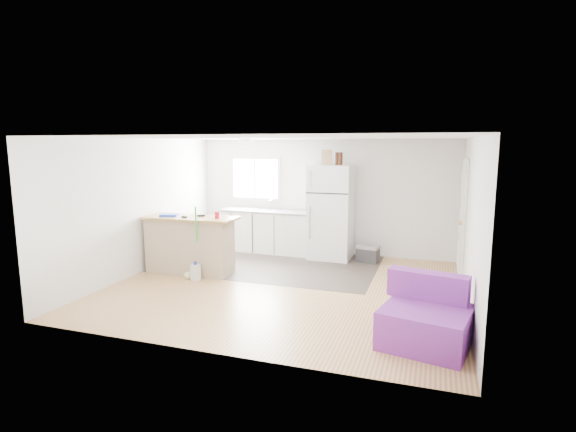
% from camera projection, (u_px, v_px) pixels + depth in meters
% --- Properties ---
extents(room, '(5.51, 5.01, 2.41)m').
position_uv_depth(room, '(286.00, 214.00, 7.14)').
color(room, '#A46D44').
rests_on(room, ground).
extents(vinyl_zone, '(4.05, 2.50, 0.00)m').
position_uv_depth(vinyl_zone, '(271.00, 264.00, 8.73)').
color(vinyl_zone, '#322A25').
rests_on(vinyl_zone, floor).
extents(window, '(1.18, 0.06, 0.98)m').
position_uv_depth(window, '(255.00, 179.00, 9.90)').
color(window, white).
rests_on(window, back_wall).
extents(interior_door, '(0.11, 0.92, 2.10)m').
position_uv_depth(interior_door, '(463.00, 219.00, 7.77)').
color(interior_door, white).
rests_on(interior_door, right_wall).
extents(ceiling_fixture, '(0.30, 0.30, 0.07)m').
position_uv_depth(ceiling_fixture, '(246.00, 141.00, 8.46)').
color(ceiling_fixture, white).
rests_on(ceiling_fixture, ceiling).
extents(kitchen_cabinets, '(2.05, 0.70, 1.18)m').
position_uv_depth(kitchen_cabinets, '(268.00, 230.00, 9.66)').
color(kitchen_cabinets, white).
rests_on(kitchen_cabinets, floor).
extents(peninsula, '(1.68, 0.68, 1.03)m').
position_uv_depth(peninsula, '(190.00, 244.00, 8.06)').
color(peninsula, tan).
rests_on(peninsula, floor).
extents(refrigerator, '(0.84, 0.80, 1.89)m').
position_uv_depth(refrigerator, '(331.00, 212.00, 9.06)').
color(refrigerator, white).
rests_on(refrigerator, floor).
extents(cooler, '(0.48, 0.37, 0.33)m').
position_uv_depth(cooler, '(368.00, 254.00, 8.84)').
color(cooler, '#2D2D2F').
rests_on(cooler, floor).
extents(purple_seat, '(1.11, 1.08, 0.78)m').
position_uv_depth(purple_seat, '(426.00, 320.00, 5.21)').
color(purple_seat, purple).
rests_on(purple_seat, floor).
extents(cleaner_jug, '(0.15, 0.12, 0.32)m').
position_uv_depth(cleaner_jug, '(196.00, 272.00, 7.66)').
color(cleaner_jug, silver).
rests_on(cleaner_jug, floor).
extents(mop, '(0.29, 0.35, 1.29)m').
position_uv_depth(mop, '(191.00, 266.00, 7.72)').
color(mop, green).
rests_on(mop, floor).
extents(red_cup, '(0.09, 0.09, 0.12)m').
position_uv_depth(red_cup, '(217.00, 215.00, 7.78)').
color(red_cup, red).
rests_on(red_cup, peninsula).
extents(blue_tray, '(0.36, 0.31, 0.04)m').
position_uv_depth(blue_tray, '(169.00, 215.00, 8.05)').
color(blue_tray, '#1536CC').
rests_on(blue_tray, peninsula).
extents(tool_a, '(0.15, 0.09, 0.03)m').
position_uv_depth(tool_a, '(201.00, 216.00, 8.01)').
color(tool_a, black).
rests_on(tool_a, peninsula).
extents(tool_b, '(0.10, 0.04, 0.03)m').
position_uv_depth(tool_b, '(185.00, 217.00, 7.88)').
color(tool_b, black).
rests_on(tool_b, peninsula).
extents(cardboard_box, '(0.22, 0.14, 0.30)m').
position_uv_depth(cardboard_box, '(327.00, 157.00, 8.87)').
color(cardboard_box, tan).
rests_on(cardboard_box, refrigerator).
extents(bottle_left, '(0.08, 0.08, 0.25)m').
position_uv_depth(bottle_left, '(337.00, 159.00, 8.81)').
color(bottle_left, '#351609').
rests_on(bottle_left, refrigerator).
extents(bottle_right, '(0.09, 0.09, 0.25)m').
position_uv_depth(bottle_right, '(341.00, 159.00, 8.79)').
color(bottle_right, '#351609').
rests_on(bottle_right, refrigerator).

